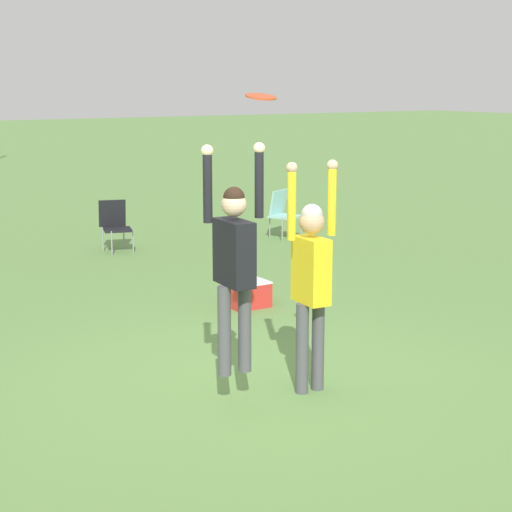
{
  "coord_description": "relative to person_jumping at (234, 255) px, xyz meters",
  "views": [
    {
      "loc": [
        -4.14,
        -6.66,
        2.89
      ],
      "look_at": [
        0.02,
        -0.06,
        1.3
      ],
      "focal_mm": 60.0,
      "sensor_mm": 36.0,
      "label": 1
    }
  ],
  "objects": [
    {
      "name": "frisbee",
      "position": [
        0.29,
        0.03,
        1.36
      ],
      "size": [
        0.27,
        0.27,
        0.06
      ],
      "color": "#E04C23"
    },
    {
      "name": "camping_chair_2",
      "position": [
        1.96,
        7.33,
        -0.89
      ],
      "size": [
        0.58,
        0.63,
        0.89
      ],
      "rotation": [
        0.0,
        0.0,
        2.85
      ],
      "color": "gray",
      "rests_on": "ground_plane"
    },
    {
      "name": "person_defending",
      "position": [
        0.79,
        -0.06,
        -0.23
      ],
      "size": [
        0.56,
        0.42,
        2.19
      ],
      "rotation": [
        0.0,
        0.0,
        -1.64
      ],
      "color": "#4C4C51",
      "rests_on": "ground_plane"
    },
    {
      "name": "cooler_box",
      "position": [
        1.93,
        2.91,
        -1.23
      ],
      "size": [
        0.52,
        0.41,
        0.34
      ],
      "color": "red",
      "rests_on": "ground_plane"
    },
    {
      "name": "camping_chair_3",
      "position": [
        5.13,
        6.87,
        -0.88
      ],
      "size": [
        0.65,
        0.71,
        0.9
      ],
      "rotation": [
        0.0,
        0.0,
        3.57
      ],
      "color": "gray",
      "rests_on": "ground_plane"
    },
    {
      "name": "ground_plane",
      "position": [
        0.38,
        0.33,
        -1.4
      ],
      "size": [
        120.0,
        120.0,
        0.0
      ],
      "primitive_type": "plane",
      "color": "#608C47"
    },
    {
      "name": "person_jumping",
      "position": [
        0.0,
        0.0,
        0.0
      ],
      "size": [
        0.62,
        0.48,
        2.06
      ],
      "rotation": [
        0.0,
        0.0,
        1.5
      ],
      "color": "#4C4C51",
      "rests_on": "ground_plane"
    }
  ]
}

